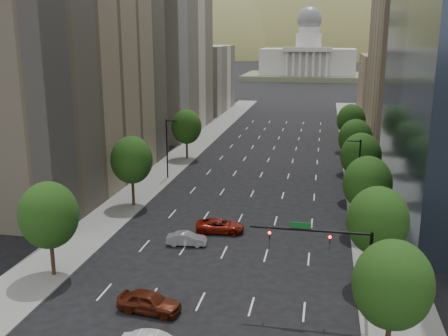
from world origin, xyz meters
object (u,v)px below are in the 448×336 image
Objects in this scene: traffic_signal at (336,253)px; car_silver at (187,239)px; capitol at (308,61)px; car_maroon at (149,302)px; car_red_far at (220,226)px.

car_silver is (-14.65, 11.09, -4.49)m from traffic_signal.
capitol is at bearing 92.74° from traffic_signal.
capitol is at bearing 5.77° from car_maroon.
traffic_signal is 1.73× the size of car_red_far.
traffic_signal is 19.92m from car_red_far.
traffic_signal reaches higher than car_maroon.
car_red_far is at bearing -39.03° from car_silver.
car_red_far is at bearing 0.03° from car_maroon.
car_red_far is (2.65, 4.18, 0.05)m from car_silver.
capitol is 11.88× the size of car_maroon.
car_maroon is at bearing 175.94° from car_silver.
car_maroon is 1.23× the size of car_silver.
car_red_far is (2.05, 17.59, -0.13)m from car_maroon.
capitol reaches higher than traffic_signal.
capitol is 208.81m from car_silver.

